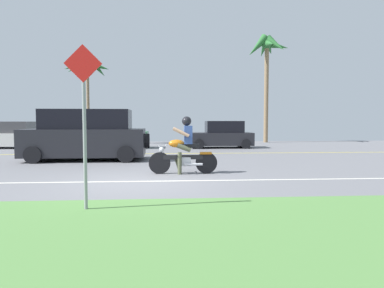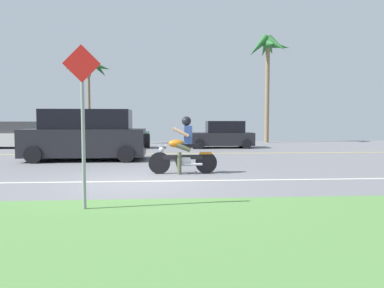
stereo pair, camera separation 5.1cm
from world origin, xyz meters
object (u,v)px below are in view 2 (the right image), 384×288
suv_nearby (87,136)px  parked_car_2 (222,135)px  parked_car_0 (14,136)px  parked_car_1 (109,134)px  palm_tree_1 (268,52)px  motorcyclist (183,150)px  street_sign (83,112)px  palm_tree_0 (88,68)px

suv_nearby → parked_car_2: 8.80m
parked_car_0 → parked_car_1: 5.46m
palm_tree_1 → parked_car_2: bearing=-129.0°
parked_car_0 → palm_tree_1: bearing=15.2°
motorcyclist → parked_car_2: motorcyclist is taller
motorcyclist → palm_tree_1: palm_tree_1 is taller
palm_tree_1 → parked_car_1: bearing=-155.7°
parked_car_1 → motorcyclist: bearing=-69.3°
parked_car_1 → parked_car_2: size_ratio=1.20×
parked_car_0 → parked_car_2: parked_car_2 is taller
suv_nearby → parked_car_0: (-5.63, 6.75, -0.26)m
street_sign → palm_tree_1: bearing=65.9°
parked_car_2 → palm_tree_0: palm_tree_0 is taller
parked_car_2 → palm_tree_0: bearing=155.2°
palm_tree_0 → palm_tree_1: (12.49, 1.14, 1.45)m
parked_car_2 → street_sign: street_sign is taller
suv_nearby → parked_car_1: bearing=91.6°
suv_nearby → street_sign: size_ratio=1.73×
parked_car_1 → parked_car_2: bearing=-2.0°
street_sign → parked_car_0: bearing=116.4°
parked_car_1 → palm_tree_0: bearing=117.3°
parked_car_0 → parked_car_1: parked_car_1 is taller
palm_tree_0 → street_sign: (3.87, -18.15, -3.38)m
parked_car_1 → palm_tree_0: (-1.89, 3.65, 4.29)m
motorcyclist → palm_tree_1: size_ratio=0.26×
suv_nearby → parked_car_0: size_ratio=1.19×
motorcyclist → parked_car_0: (-9.29, 10.62, 0.00)m
motorcyclist → parked_car_0: size_ratio=0.49×
suv_nearby → street_sign: (1.80, -8.18, 0.73)m
parked_car_0 → palm_tree_0: size_ratio=0.69×
motorcyclist → palm_tree_0: palm_tree_0 is taller
street_sign → motorcyclist: bearing=66.6°
motorcyclist → suv_nearby: suv_nearby is taller
suv_nearby → palm_tree_1: bearing=46.8°
suv_nearby → parked_car_1: suv_nearby is taller
suv_nearby → street_sign: bearing=-77.6°
parked_car_1 → street_sign: (1.98, -14.49, 0.91)m
parked_car_1 → street_sign: 14.65m
parked_car_1 → parked_car_2: (6.53, -0.23, -0.06)m
motorcyclist → street_sign: bearing=-113.4°
palm_tree_0 → street_sign: palm_tree_0 is taller
street_sign → parked_car_2: bearing=72.3°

